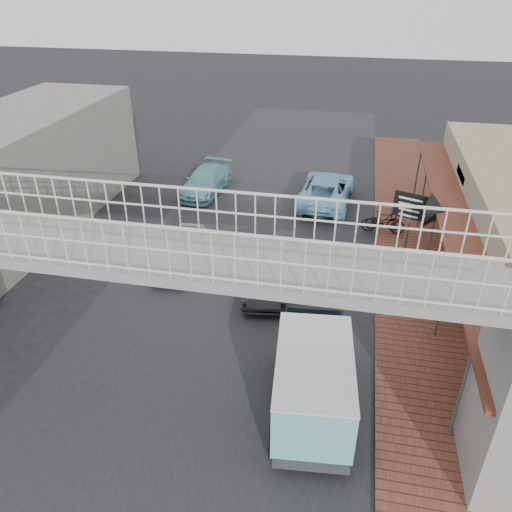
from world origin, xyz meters
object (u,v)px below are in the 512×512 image
at_px(white_hatchback, 180,251).
at_px(motorcycle_far, 383,221).
at_px(dark_sedan, 267,270).
at_px(arrow_sign, 434,212).
at_px(angkot_curb, 326,189).
at_px(angkot_van, 314,375).
at_px(motorcycle_near, 383,222).
at_px(street_clock, 508,413).
at_px(angkot_far, 206,181).

relative_size(white_hatchback, motorcycle_far, 2.49).
distance_m(dark_sedan, arrow_sign, 6.43).
bearing_deg(angkot_curb, angkot_van, 96.76).
distance_m(white_hatchback, angkot_van, 8.96).
bearing_deg(arrow_sign, white_hatchback, -152.75).
bearing_deg(motorcycle_near, motorcycle_far, 1.28).
bearing_deg(dark_sedan, angkot_curb, 71.59).
height_order(street_clock, arrow_sign, arrow_sign).
relative_size(motorcycle_near, arrow_sign, 0.57).
relative_size(angkot_far, angkot_van, 0.97).
bearing_deg(motorcycle_near, arrow_sign, -155.89).
bearing_deg(angkot_van, angkot_far, 111.36).
height_order(angkot_curb, angkot_far, angkot_curb).
distance_m(angkot_far, angkot_van, 15.96).
distance_m(angkot_curb, street_clock, 16.47).
xyz_separation_m(angkot_curb, motorcycle_far, (2.80, -2.80, -0.16)).
xyz_separation_m(white_hatchback, angkot_curb, (5.21, 7.49, 0.06)).
relative_size(white_hatchback, dark_sedan, 0.92).
xyz_separation_m(white_hatchback, dark_sedan, (3.67, -0.79, 0.04)).
xyz_separation_m(angkot_van, street_clock, (4.15, -1.50, 1.11)).
height_order(angkot_far, angkot_van, angkot_van).
bearing_deg(white_hatchback, angkot_van, -51.37).
height_order(angkot_van, arrow_sign, arrow_sign).
xyz_separation_m(angkot_curb, arrow_sign, (4.27, -6.53, 2.11)).
bearing_deg(angkot_van, angkot_curb, 87.66).
height_order(angkot_curb, motorcycle_far, angkot_curb).
xyz_separation_m(angkot_far, angkot_van, (7.20, -14.22, 0.73)).
bearing_deg(angkot_far, arrow_sign, -27.36).
distance_m(angkot_far, motorcycle_far, 9.67).
relative_size(white_hatchback, angkot_van, 0.87).
distance_m(white_hatchback, angkot_curb, 9.12).
distance_m(motorcycle_near, motorcycle_far, 0.24).
bearing_deg(angkot_far, motorcycle_near, -14.37).
bearing_deg(angkot_far, angkot_curb, 3.55).
xyz_separation_m(angkot_curb, street_clock, (4.93, -15.62, 1.74)).
bearing_deg(street_clock, angkot_curb, 107.22).
height_order(angkot_far, motorcycle_near, angkot_far).
height_order(angkot_curb, motorcycle_near, angkot_curb).
height_order(white_hatchback, motorcycle_near, white_hatchback).
relative_size(angkot_van, arrow_sign, 1.34).
distance_m(street_clock, arrow_sign, 9.12).
bearing_deg(dark_sedan, angkot_far, 112.36).
xyz_separation_m(angkot_far, arrow_sign, (10.69, -6.63, 2.20)).
xyz_separation_m(dark_sedan, angkot_van, (2.32, -5.84, 0.65)).
xyz_separation_m(white_hatchback, angkot_far, (-1.21, 7.59, -0.04)).
relative_size(angkot_curb, angkot_far, 1.20).
bearing_deg(arrow_sign, dark_sedan, -141.76).
distance_m(motorcycle_far, street_clock, 13.13).
distance_m(white_hatchback, motorcycle_far, 9.28).
relative_size(dark_sedan, motorcycle_near, 2.23).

